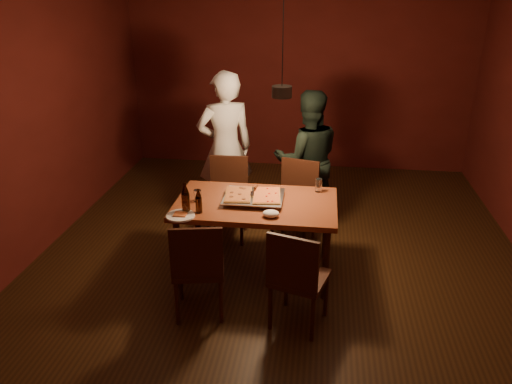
# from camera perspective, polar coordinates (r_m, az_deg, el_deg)

# --- Properties ---
(room_shell) EXTENTS (6.00, 6.00, 6.00)m
(room_shell) POSITION_cam_1_polar(r_m,az_deg,el_deg) (4.58, 2.88, 7.08)
(room_shell) COLOR #341F0E
(room_shell) RESTS_ON ground
(dining_table) EXTENTS (1.50, 0.90, 0.75)m
(dining_table) POSITION_cam_1_polar(r_m,az_deg,el_deg) (4.69, 0.00, -1.96)
(dining_table) COLOR brown
(dining_table) RESTS_ON floor
(chair_far_left) EXTENTS (0.44, 0.44, 0.49)m
(chair_far_left) POSITION_cam_1_polar(r_m,az_deg,el_deg) (5.49, -3.22, 0.25)
(chair_far_left) COLOR #38190F
(chair_far_left) RESTS_ON floor
(chair_far_right) EXTENTS (0.51, 0.51, 0.49)m
(chair_far_right) POSITION_cam_1_polar(r_m,az_deg,el_deg) (5.39, 4.66, -0.24)
(chair_far_right) COLOR #38190F
(chair_far_right) RESTS_ON floor
(chair_near_left) EXTENTS (0.49, 0.49, 0.49)m
(chair_near_left) POSITION_cam_1_polar(r_m,az_deg,el_deg) (4.14, -6.67, -7.91)
(chair_near_left) COLOR #38190F
(chair_near_left) RESTS_ON floor
(chair_near_right) EXTENTS (0.52, 0.52, 0.49)m
(chair_near_right) POSITION_cam_1_polar(r_m,az_deg,el_deg) (3.99, 4.63, -9.09)
(chair_near_right) COLOR #38190F
(chair_near_right) RESTS_ON floor
(pizza_tray) EXTENTS (0.59, 0.50, 0.05)m
(pizza_tray) POSITION_cam_1_polar(r_m,az_deg,el_deg) (4.68, -0.24, -0.70)
(pizza_tray) COLOR silver
(pizza_tray) RESTS_ON dining_table
(pizza_meat) EXTENTS (0.28, 0.40, 0.02)m
(pizza_meat) POSITION_cam_1_polar(r_m,az_deg,el_deg) (4.68, -2.04, -0.25)
(pizza_meat) COLOR maroon
(pizza_meat) RESTS_ON pizza_tray
(pizza_cheese) EXTENTS (0.29, 0.42, 0.02)m
(pizza_cheese) POSITION_cam_1_polar(r_m,az_deg,el_deg) (4.66, 1.23, -0.36)
(pizza_cheese) COLOR gold
(pizza_cheese) RESTS_ON pizza_tray
(spatula) EXTENTS (0.10, 0.24, 0.04)m
(spatula) POSITION_cam_1_polar(r_m,az_deg,el_deg) (4.68, -0.29, -0.17)
(spatula) COLOR silver
(spatula) RESTS_ON pizza_tray
(beer_bottle_a) EXTENTS (0.07, 0.07, 0.28)m
(beer_bottle_a) POSITION_cam_1_polar(r_m,az_deg,el_deg) (4.44, -8.06, -0.67)
(beer_bottle_a) COLOR black
(beer_bottle_a) RESTS_ON dining_table
(beer_bottle_b) EXTENTS (0.06, 0.06, 0.22)m
(beer_bottle_b) POSITION_cam_1_polar(r_m,az_deg,el_deg) (4.43, -6.57, -1.04)
(beer_bottle_b) COLOR black
(beer_bottle_b) RESTS_ON dining_table
(water_glass_left) EXTENTS (0.07, 0.07, 0.11)m
(water_glass_left) POSITION_cam_1_polar(r_m,az_deg,el_deg) (4.68, -6.70, -0.42)
(water_glass_left) COLOR silver
(water_glass_left) RESTS_ON dining_table
(water_glass_right) EXTENTS (0.06, 0.06, 0.13)m
(water_glass_right) POSITION_cam_1_polar(r_m,az_deg,el_deg) (4.90, 7.16, 0.77)
(water_glass_right) COLOR silver
(water_glass_right) RESTS_ON dining_table
(plate_slice) EXTENTS (0.25, 0.25, 0.03)m
(plate_slice) POSITION_cam_1_polar(r_m,az_deg,el_deg) (4.42, -8.63, -2.68)
(plate_slice) COLOR white
(plate_slice) RESTS_ON dining_table
(napkin) EXTENTS (0.15, 0.11, 0.06)m
(napkin) POSITION_cam_1_polar(r_m,az_deg,el_deg) (4.35, 1.72, -2.48)
(napkin) COLOR white
(napkin) RESTS_ON dining_table
(diner_white) EXTENTS (0.76, 0.65, 1.77)m
(diner_white) POSITION_cam_1_polar(r_m,az_deg,el_deg) (5.74, -3.53, 5.00)
(diner_white) COLOR silver
(diner_white) RESTS_ON floor
(diner_dark) EXTENTS (0.88, 0.75, 1.58)m
(diner_dark) POSITION_cam_1_polar(r_m,az_deg,el_deg) (5.68, 5.90, 3.70)
(diner_dark) COLOR black
(diner_dark) RESTS_ON floor
(pendant_lamp) EXTENTS (0.18, 0.18, 1.10)m
(pendant_lamp) POSITION_cam_1_polar(r_m,az_deg,el_deg) (4.49, 2.97, 11.50)
(pendant_lamp) COLOR black
(pendant_lamp) RESTS_ON ceiling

